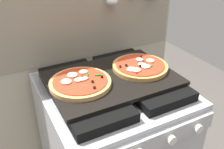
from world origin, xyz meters
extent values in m
cube|color=#B2A893|center=(0.00, 0.34, 0.78)|extent=(1.10, 0.03, 1.55)
cube|color=gray|center=(0.00, 0.32, 1.15)|extent=(1.08, 0.00, 0.56)
ellipsoid|color=silver|center=(0.15, 0.29, 1.16)|extent=(0.06, 0.05, 0.04)
cube|color=black|center=(0.00, 0.00, 0.85)|extent=(0.59, 0.59, 0.01)
cube|color=black|center=(-0.14, 0.00, 0.88)|extent=(0.24, 0.51, 0.04)
cube|color=black|center=(0.14, 0.00, 0.88)|extent=(0.24, 0.51, 0.04)
cube|color=#B7BABF|center=(0.00, -0.31, 0.80)|extent=(0.58, 0.02, 0.07)
cylinder|color=silver|center=(0.07, -0.33, 0.80)|extent=(0.04, 0.02, 0.04)
cylinder|color=silver|center=(0.20, -0.33, 0.80)|extent=(0.04, 0.02, 0.04)
cube|color=black|center=(0.00, 0.00, 0.91)|extent=(0.54, 0.38, 0.02)
cylinder|color=tan|center=(-0.15, 0.00, 0.93)|extent=(0.25, 0.25, 0.02)
cylinder|color=red|center=(-0.15, 0.00, 0.94)|extent=(0.22, 0.22, 0.00)
ellipsoid|color=beige|center=(-0.13, 0.00, 0.94)|extent=(0.04, 0.03, 0.01)
ellipsoid|color=beige|center=(-0.20, 0.01, 0.94)|extent=(0.04, 0.05, 0.01)
ellipsoid|color=beige|center=(-0.16, 0.05, 0.94)|extent=(0.04, 0.04, 0.01)
ellipsoid|color=beige|center=(-0.11, 0.05, 0.94)|extent=(0.04, 0.03, 0.01)
ellipsoid|color=beige|center=(-0.15, 0.00, 0.94)|extent=(0.04, 0.03, 0.01)
ellipsoid|color=beige|center=(-0.14, 0.00, 0.94)|extent=(0.04, 0.03, 0.01)
sphere|color=black|center=(-0.11, -0.04, 0.94)|extent=(0.01, 0.01, 0.01)
sphere|color=black|center=(-0.12, -0.08, 0.94)|extent=(0.01, 0.01, 0.01)
cube|color=#19721E|center=(-0.07, 0.00, 0.94)|extent=(0.03, 0.01, 0.00)
cube|color=red|center=(-0.21, 0.01, 0.94)|extent=(0.02, 0.02, 0.00)
cube|color=#19721E|center=(-0.10, 0.02, 0.94)|extent=(0.02, 0.03, 0.00)
sphere|color=black|center=(-0.13, 0.01, 0.94)|extent=(0.01, 0.01, 0.01)
sphere|color=black|center=(-0.06, -0.02, 0.94)|extent=(0.01, 0.01, 0.01)
cylinder|color=#C18947|center=(0.15, 0.01, 0.93)|extent=(0.25, 0.25, 0.02)
cylinder|color=red|center=(0.15, 0.01, 0.94)|extent=(0.22, 0.22, 0.00)
ellipsoid|color=#F4EACC|center=(0.15, -0.03, 0.94)|extent=(0.04, 0.04, 0.01)
ellipsoid|color=#F4EACC|center=(0.10, -0.04, 0.94)|extent=(0.04, 0.04, 0.01)
ellipsoid|color=#F4EACC|center=(0.08, -0.02, 0.94)|extent=(0.04, 0.04, 0.01)
ellipsoid|color=#F4EACC|center=(0.15, -0.01, 0.94)|extent=(0.04, 0.04, 0.01)
ellipsoid|color=#F4EACC|center=(0.21, 0.01, 0.94)|extent=(0.04, 0.04, 0.01)
ellipsoid|color=#F4EACC|center=(0.17, 0.04, 0.94)|extent=(0.03, 0.03, 0.01)
sphere|color=black|center=(0.17, 0.01, 0.94)|extent=(0.01, 0.01, 0.01)
sphere|color=black|center=(0.05, 0.02, 0.94)|extent=(0.01, 0.01, 0.01)
sphere|color=black|center=(0.13, -0.02, 0.94)|extent=(0.01, 0.01, 0.01)
sphere|color=black|center=(0.08, 0.02, 0.94)|extent=(0.01, 0.01, 0.01)
sphere|color=black|center=(0.19, 0.06, 0.94)|extent=(0.01, 0.01, 0.01)
cube|color=#19721E|center=(0.18, -0.03, 0.94)|extent=(0.01, 0.02, 0.00)
cube|color=red|center=(0.09, -0.05, 0.94)|extent=(0.02, 0.03, 0.00)
camera|label=1|loc=(-0.44, -0.84, 1.46)|focal=40.54mm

